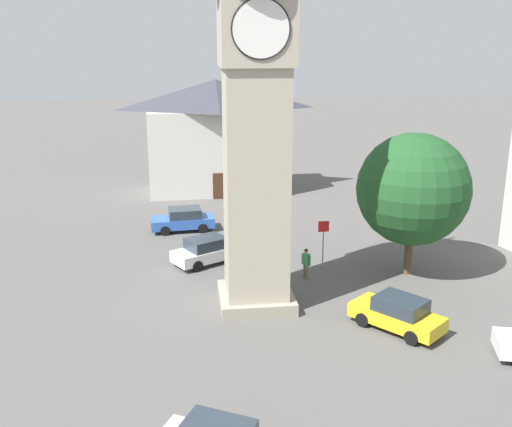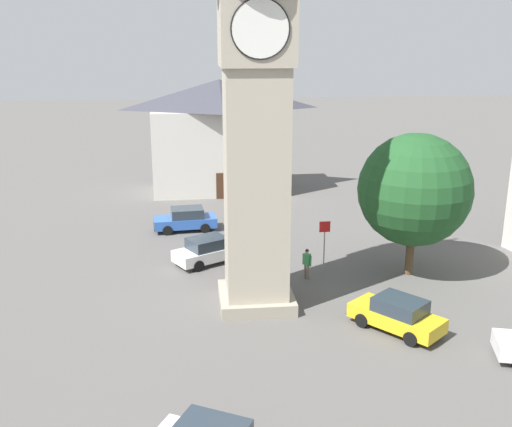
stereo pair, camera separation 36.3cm
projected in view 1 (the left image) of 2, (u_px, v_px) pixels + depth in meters
ground_plane at (256, 303)px, 29.43m from camera, size 200.00×200.00×0.00m
clock_tower at (256, 50)px, 26.04m from camera, size 4.28×4.28×20.43m
car_blue_kerb at (208, 250)px, 34.46m from camera, size 4.43×3.49×1.53m
car_silver_kerb at (398, 314)px, 26.63m from camera, size 3.92×4.26×1.53m
car_black_far at (183, 220)px, 40.20m from camera, size 4.27×2.10×1.53m
pedestrian at (306, 261)px, 32.17m from camera, size 0.42×0.42×1.69m
tree at (413, 189)px, 31.84m from camera, size 5.98×5.98×7.73m
building_shop_left at (216, 135)px, 49.39m from camera, size 11.63×5.76×9.16m
road_sign at (323, 237)px, 33.20m from camera, size 0.60×0.07×2.80m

